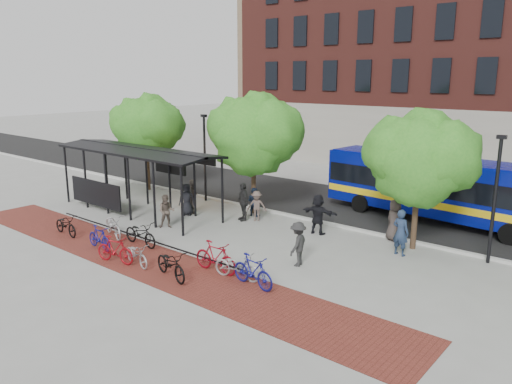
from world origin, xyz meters
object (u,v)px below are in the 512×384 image
Objects in this scene: bike_0 at (66,225)px; bike_9 at (216,257)px; pedestrian_5 at (318,214)px; bike_6 at (137,254)px; pedestrian_0 at (187,199)px; tree_a at (147,125)px; bike_11 at (253,271)px; lamp_post_right at (495,196)px; pedestrian_3 at (257,206)px; pedestrian_4 at (243,202)px; tree_b at (256,131)px; bike_5 at (115,250)px; pedestrian_6 at (394,220)px; bus_shelter at (136,158)px; pedestrian_7 at (401,232)px; pedestrian_2 at (254,202)px; bus at (441,186)px; bike_4 at (140,233)px; tree_c at (422,156)px; bike_3 at (99,238)px; lamp_post_left at (205,155)px; pedestrian_9 at (298,244)px; bike_2 at (113,225)px; pedestrian_8 at (167,211)px; pedestrian_1 at (193,196)px.

bike_9 reaches higher than bike_0.
bike_6 is at bearing 61.77° from pedestrian_5.
pedestrian_0 reaches higher than bike_0.
bike_11 is at bearing -26.48° from tree_a.
lamp_post_right is 11.17m from pedestrian_3.
lamp_post_right is 2.60× the size of pedestrian_4.
tree_b reaches higher than bike_5.
pedestrian_6 is (-4.13, 0.20, -1.79)m from lamp_post_right.
bus_shelter is 5.38× the size of pedestrian_7.
pedestrian_5 is (8.99, 7.71, 0.46)m from bike_0.
bus_shelter reaches higher than pedestrian_2.
bus is 15.01m from bike_4.
bike_0 is 9.26m from pedestrian_3.
lamp_post_right is 18.70m from bike_0.
tree_c reaches higher than bike_0.
tree_b reaches higher than bike_3.
lamp_post_left is 5.11m from pedestrian_4.
lamp_post_left is at bearing 178.90° from tree_c.
pedestrian_6 is 5.53m from pedestrian_9.
bus_shelter reaches higher than bike_0.
bike_4 is 1.20× the size of bike_6.
lamp_post_right reaches higher than bike_11.
tree_b is 3.05× the size of bike_2.
bike_6 is at bearing 54.15° from pedestrian_7.
lamp_post_right is 3.32× the size of pedestrian_2.
pedestrian_8 is at bearing 12.48° from bike_5.
lamp_post_right reaches higher than bike_0.
pedestrian_9 is (-1.59, -5.30, -0.07)m from pedestrian_6.
pedestrian_0 is 11.46m from pedestrian_7.
bike_9 is 3.27m from pedestrian_9.
bike_2 is 12.89m from pedestrian_6.
tree_b is 9.52m from pedestrian_7.
bike_3 is at bearing 97.71° from bike_6.
bus_shelter is 6.42m from pedestrian_4.
bus_shelter reaches higher than pedestrian_7.
tree_a is 7.49m from pedestrian_1.
bike_4 reaches higher than bike_6.
bike_2 is at bearing -77.90° from lamp_post_left.
pedestrian_6 reaches higher than bike_5.
pedestrian_2 is at bearing 27.39° from bike_9.
tree_b is 3.64× the size of pedestrian_9.
pedestrian_5 is at bearing -34.52° from bike_3.
pedestrian_3 reaches higher than bike_2.
bike_3 is 0.92× the size of bike_5.
bus is 16.26m from bike_2.
bike_9 is at bearing -29.35° from tree_a.
pedestrian_8 is (0.82, 2.51, 0.28)m from bike_2.
bike_4 is 11.36m from pedestrian_6.
lamp_post_right is at bearing 175.21° from pedestrian_2.
bike_0 is 9.40m from pedestrian_2.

